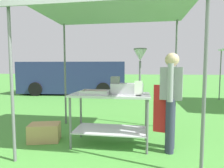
{
  "coord_description": "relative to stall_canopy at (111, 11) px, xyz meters",
  "views": [
    {
      "loc": [
        0.7,
        -2.14,
        1.36
      ],
      "look_at": [
        0.18,
        1.27,
        1.07
      ],
      "focal_mm": 30.01,
      "sensor_mm": 36.0,
      "label": 1
    }
  ],
  "objects": [
    {
      "name": "menu_sign",
      "position": [
        0.49,
        -0.28,
        -1.34
      ],
      "size": [
        0.13,
        0.05,
        0.24
      ],
      "color": "black",
      "rests_on": "donut_cart"
    },
    {
      "name": "supply_crate",
      "position": [
        -1.25,
        -0.12,
        -2.2
      ],
      "size": [
        0.62,
        0.48,
        0.33
      ],
      "color": "tan",
      "rests_on": "ground"
    },
    {
      "name": "stall_canopy",
      "position": [
        0.0,
        0.0,
        0.0
      ],
      "size": [
        2.78,
        2.12,
        2.46
      ],
      "color": "slate",
      "rests_on": "ground"
    },
    {
      "name": "vendor",
      "position": [
        1.01,
        -0.18,
        -1.46
      ],
      "size": [
        0.47,
        0.54,
        1.61
      ],
      "color": "#2D3347",
      "rests_on": "ground"
    },
    {
      "name": "donut_cart",
      "position": [
        -0.0,
        -0.1,
        -1.69
      ],
      "size": [
        1.37,
        0.67,
        0.92
      ],
      "color": "#B7B7BC",
      "rests_on": "ground"
    },
    {
      "name": "ground_plane",
      "position": [
        -0.18,
        4.83,
        -2.36
      ],
      "size": [
        70.0,
        70.0,
        0.0
      ],
      "primitive_type": "plane",
      "color": "#478E38"
    },
    {
      "name": "donut_tray",
      "position": [
        -0.24,
        -0.21,
        -1.42
      ],
      "size": [
        0.48,
        0.3,
        0.07
      ],
      "color": "#B7B7BC",
      "rests_on": "donut_cart"
    },
    {
      "name": "van_navy",
      "position": [
        -3.05,
        6.35,
        -1.48
      ],
      "size": [
        5.59,
        2.45,
        1.69
      ],
      "color": "navy",
      "rests_on": "ground"
    },
    {
      "name": "donut_fryer",
      "position": [
        0.33,
        -0.03,
        -1.2
      ],
      "size": [
        0.61,
        0.28,
        0.78
      ],
      "color": "#B7B7BC",
      "rests_on": "donut_cart"
    }
  ]
}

